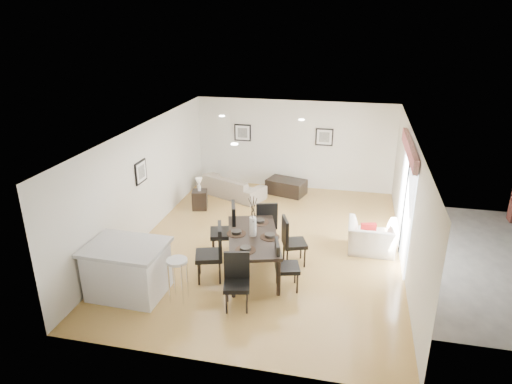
% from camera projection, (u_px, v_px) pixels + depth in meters
% --- Properties ---
extents(ground, '(8.00, 8.00, 0.00)m').
position_uv_depth(ground, '(268.00, 245.00, 10.68)').
color(ground, tan).
rests_on(ground, ground).
extents(wall_back, '(6.00, 0.04, 2.70)m').
position_uv_depth(wall_back, '(294.00, 145.00, 13.83)').
color(wall_back, silver).
rests_on(wall_back, ground).
extents(wall_front, '(6.00, 0.04, 2.70)m').
position_uv_depth(wall_front, '(215.00, 289.00, 6.55)').
color(wall_front, silver).
rests_on(wall_front, ground).
extents(wall_left, '(0.04, 8.00, 2.70)m').
position_uv_depth(wall_left, '(145.00, 181.00, 10.80)').
color(wall_left, silver).
rests_on(wall_left, ground).
extents(wall_right, '(0.04, 8.00, 2.70)m').
position_uv_depth(wall_right, '(409.00, 202.00, 9.58)').
color(wall_right, silver).
rests_on(wall_right, ground).
extents(ceiling, '(6.00, 8.00, 0.02)m').
position_uv_depth(ceiling, '(269.00, 132.00, 9.70)').
color(ceiling, white).
rests_on(ceiling, wall_back).
extents(sofa, '(2.23, 1.61, 0.61)m').
position_uv_depth(sofa, '(231.00, 186.00, 13.52)').
color(sofa, '#A19482').
rests_on(sofa, ground).
extents(armchair, '(1.08, 0.95, 0.70)m').
position_uv_depth(armchair, '(372.00, 238.00, 10.26)').
color(armchair, beige).
rests_on(armchair, ground).
extents(dining_table, '(1.51, 2.18, 0.83)m').
position_uv_depth(dining_table, '(253.00, 239.00, 9.33)').
color(dining_table, black).
rests_on(dining_table, ground).
extents(dining_chair_wnear, '(0.67, 0.67, 1.18)m').
position_uv_depth(dining_chair_wnear, '(214.00, 250.00, 9.08)').
color(dining_chair_wnear, black).
rests_on(dining_chair_wnear, ground).
extents(dining_chair_wfar, '(0.69, 0.69, 1.23)m').
position_uv_depth(dining_chair_wfar, '(228.00, 227.00, 9.97)').
color(dining_chair_wfar, black).
rests_on(dining_chair_wfar, ground).
extents(dining_chair_enear, '(0.57, 0.57, 1.03)m').
position_uv_depth(dining_chair_enear, '(283.00, 263.00, 8.77)').
color(dining_chair_enear, black).
rests_on(dining_chair_enear, ground).
extents(dining_chair_efar, '(0.62, 0.62, 1.07)m').
position_uv_depth(dining_chair_efar, '(290.00, 239.00, 9.66)').
color(dining_chair_efar, black).
rests_on(dining_chair_efar, ground).
extents(dining_chair_head, '(0.56, 0.56, 1.04)m').
position_uv_depth(dining_chair_head, '(237.00, 277.00, 8.27)').
color(dining_chair_head, black).
rests_on(dining_chair_head, ground).
extents(dining_chair_foot, '(0.61, 0.61, 1.08)m').
position_uv_depth(dining_chair_foot, '(266.00, 221.00, 10.49)').
color(dining_chair_foot, black).
rests_on(dining_chair_foot, ground).
extents(vase, '(1.10, 1.68, 0.85)m').
position_uv_depth(vase, '(253.00, 220.00, 9.17)').
color(vase, white).
rests_on(vase, dining_table).
extents(coffee_table, '(1.25, 0.95, 0.44)m').
position_uv_depth(coffee_table, '(286.00, 187.00, 13.66)').
color(coffee_table, black).
rests_on(coffee_table, ground).
extents(side_table, '(0.48, 0.48, 0.53)m').
position_uv_depth(side_table, '(200.00, 200.00, 12.59)').
color(side_table, black).
rests_on(side_table, ground).
extents(table_lamp, '(0.19, 0.19, 0.37)m').
position_uv_depth(table_lamp, '(199.00, 183.00, 12.40)').
color(table_lamp, white).
rests_on(table_lamp, side_table).
extents(cushion, '(0.35, 0.18, 0.33)m').
position_uv_depth(cushion, '(368.00, 230.00, 10.11)').
color(cushion, '#9E1514').
rests_on(cushion, armchair).
extents(kitchen_island, '(1.50, 1.17, 1.03)m').
position_uv_depth(kitchen_island, '(128.00, 269.00, 8.65)').
color(kitchen_island, white).
rests_on(kitchen_island, ground).
extents(bar_stool, '(0.39, 0.39, 0.85)m').
position_uv_depth(bar_stool, '(177.00, 265.00, 8.37)').
color(bar_stool, silver).
rests_on(bar_stool, ground).
extents(framed_print_back_left, '(0.52, 0.04, 0.52)m').
position_uv_depth(framed_print_back_left, '(243.00, 133.00, 14.02)').
color(framed_print_back_left, black).
rests_on(framed_print_back_left, wall_back).
extents(framed_print_back_right, '(0.52, 0.04, 0.52)m').
position_uv_depth(framed_print_back_right, '(324.00, 137.00, 13.51)').
color(framed_print_back_right, black).
rests_on(framed_print_back_right, wall_back).
extents(framed_print_left_wall, '(0.04, 0.52, 0.52)m').
position_uv_depth(framed_print_left_wall, '(141.00, 172.00, 10.50)').
color(framed_print_left_wall, black).
rests_on(framed_print_left_wall, wall_left).
extents(sliding_door, '(0.12, 2.70, 2.57)m').
position_uv_depth(sliding_door, '(407.00, 183.00, 9.75)').
color(sliding_door, white).
rests_on(sliding_door, wall_right).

